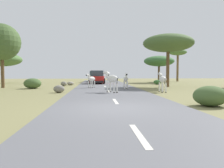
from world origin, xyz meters
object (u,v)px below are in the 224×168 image
at_px(tree_2, 178,53).
at_px(tree_5, 2,60).
at_px(car_0, 95,77).
at_px(zebra_0, 126,79).
at_px(zebra_2, 111,79).
at_px(car_1, 98,78).
at_px(rock_1, 70,83).
at_px(bush_0, 157,82).
at_px(tree_0, 159,61).
at_px(tree_4, 2,42).
at_px(bush_1, 210,96).
at_px(rock_2, 64,84).
at_px(zebra_1, 162,80).
at_px(rock_0, 59,89).
at_px(zebra_3, 91,79).
at_px(bush_2, 33,83).
at_px(tree_6, 168,43).

bearing_deg(tree_2, tree_5, -171.03).
bearing_deg(tree_2, car_0, -176.48).
height_order(zebra_0, zebra_2, zebra_2).
xyz_separation_m(car_1, rock_1, (-3.30, -3.01, -0.63)).
bearing_deg(bush_0, car_1, 163.99).
height_order(tree_5, bush_0, tree_5).
distance_m(tree_0, tree_5, 22.76).
bearing_deg(zebra_0, tree_4, -11.13).
bearing_deg(bush_0, bush_1, -98.78).
xyz_separation_m(bush_1, rock_1, (-8.21, 16.83, -0.25)).
xyz_separation_m(tree_2, rock_2, (-17.58, -11.25, -4.55)).
bearing_deg(zebra_0, zebra_1, 134.76).
bearing_deg(rock_2, rock_0, -84.38).
height_order(zebra_3, bush_1, zebra_3).
height_order(tree_4, rock_2, tree_4).
relative_size(tree_5, rock_1, 6.86).
height_order(car_0, tree_5, tree_5).
bearing_deg(car_0, zebra_0, -77.40).
relative_size(zebra_2, bush_1, 1.08).
height_order(car_1, bush_1, car_1).
bearing_deg(tree_0, rock_2, -150.82).
xyz_separation_m(zebra_2, car_0, (-1.17, 18.98, -0.20)).
relative_size(zebra_3, tree_4, 0.22).
bearing_deg(rock_0, tree_2, 49.06).
height_order(zebra_0, tree_2, tree_2).
distance_m(zebra_0, car_1, 10.29).
bearing_deg(bush_0, rock_2, -168.08).
bearing_deg(car_1, zebra_0, 107.23).
height_order(tree_0, bush_1, tree_0).
bearing_deg(zebra_0, bush_2, -8.66).
bearing_deg(tree_4, car_1, 36.40).
bearing_deg(tree_6, bush_1, -100.71).
height_order(tree_5, bush_2, tree_5).
relative_size(bush_2, rock_1, 2.04).
xyz_separation_m(tree_0, rock_0, (-12.35, -15.43, -2.94)).
relative_size(zebra_1, tree_4, 0.27).
relative_size(tree_6, rock_0, 6.63).
height_order(bush_2, rock_1, bush_2).
bearing_deg(tree_6, bush_2, -174.56).
xyz_separation_m(tree_4, rock_1, (6.20, 4.00, -4.30)).
height_order(tree_4, bush_1, tree_4).
xyz_separation_m(zebra_2, zebra_3, (-1.59, 4.89, -0.15)).
relative_size(tree_0, rock_2, 6.51).
height_order(zebra_3, car_0, car_0).
distance_m(tree_2, tree_6, 14.97).
bearing_deg(zebra_1, tree_2, 65.61).
xyz_separation_m(zebra_0, tree_2, (11.29, 16.63, 3.87)).
relative_size(tree_5, rock_0, 6.59).
relative_size(tree_0, rock_0, 5.43).
distance_m(tree_4, rock_1, 8.54).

